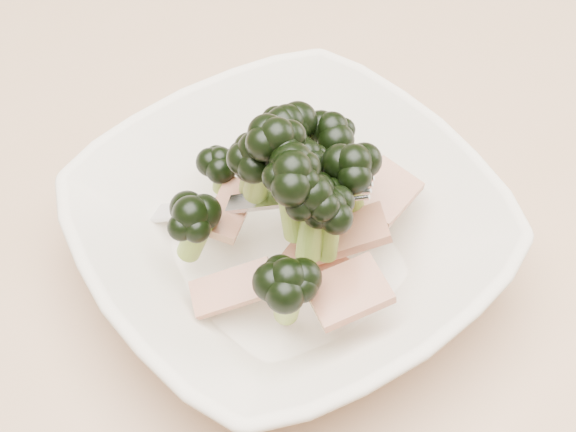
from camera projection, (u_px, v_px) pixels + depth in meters
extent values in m
cube|color=tan|center=(219.00, 283.00, 0.55)|extent=(1.20, 0.80, 0.04)
cylinder|color=tan|center=(409.00, 86.00, 1.22)|extent=(0.06, 0.06, 0.71)
imported|color=beige|center=(288.00, 234.00, 0.51)|extent=(0.26, 0.26, 0.06)
cylinder|color=olive|center=(287.00, 152.00, 0.52)|extent=(0.03, 0.02, 0.04)
ellipsoid|color=black|center=(287.00, 123.00, 0.50)|extent=(0.04, 0.04, 0.03)
cylinder|color=olive|center=(312.00, 225.00, 0.46)|extent=(0.03, 0.02, 0.05)
ellipsoid|color=black|center=(313.00, 194.00, 0.44)|extent=(0.04, 0.04, 0.03)
cylinder|color=olive|center=(329.00, 233.00, 0.47)|extent=(0.02, 0.01, 0.04)
ellipsoid|color=black|center=(331.00, 206.00, 0.45)|extent=(0.03, 0.03, 0.03)
cylinder|color=olive|center=(330.00, 159.00, 0.53)|extent=(0.01, 0.02, 0.05)
ellipsoid|color=black|center=(332.00, 128.00, 0.51)|extent=(0.04, 0.04, 0.03)
cylinder|color=olive|center=(307.00, 173.00, 0.50)|extent=(0.02, 0.01, 0.03)
ellipsoid|color=black|center=(307.00, 154.00, 0.49)|extent=(0.03, 0.03, 0.02)
cylinder|color=olive|center=(194.00, 238.00, 0.50)|extent=(0.02, 0.02, 0.04)
ellipsoid|color=black|center=(191.00, 214.00, 0.48)|extent=(0.04, 0.04, 0.03)
cylinder|color=olive|center=(321.00, 210.00, 0.48)|extent=(0.02, 0.02, 0.03)
ellipsoid|color=black|center=(322.00, 191.00, 0.46)|extent=(0.03, 0.03, 0.02)
cylinder|color=olive|center=(288.00, 305.00, 0.47)|extent=(0.02, 0.03, 0.05)
ellipsoid|color=black|center=(288.00, 278.00, 0.44)|extent=(0.04, 0.04, 0.03)
cylinder|color=olive|center=(292.00, 205.00, 0.46)|extent=(0.02, 0.02, 0.05)
ellipsoid|color=black|center=(292.00, 171.00, 0.44)|extent=(0.04, 0.04, 0.03)
cylinder|color=olive|center=(351.00, 193.00, 0.49)|extent=(0.02, 0.02, 0.05)
ellipsoid|color=black|center=(354.00, 162.00, 0.47)|extent=(0.04, 0.04, 0.03)
cylinder|color=olive|center=(259.00, 179.00, 0.48)|extent=(0.02, 0.03, 0.04)
ellipsoid|color=black|center=(258.00, 151.00, 0.46)|extent=(0.04, 0.04, 0.03)
cylinder|color=olive|center=(277.00, 169.00, 0.47)|extent=(0.02, 0.03, 0.05)
ellipsoid|color=black|center=(277.00, 136.00, 0.45)|extent=(0.04, 0.04, 0.03)
cylinder|color=olive|center=(283.00, 155.00, 0.52)|extent=(0.02, 0.02, 0.05)
ellipsoid|color=black|center=(283.00, 125.00, 0.50)|extent=(0.04, 0.04, 0.03)
cylinder|color=olive|center=(346.00, 189.00, 0.51)|extent=(0.02, 0.02, 0.03)
ellipsoid|color=black|center=(348.00, 167.00, 0.49)|extent=(0.03, 0.03, 0.03)
cylinder|color=olive|center=(250.00, 178.00, 0.50)|extent=(0.01, 0.02, 0.03)
ellipsoid|color=black|center=(249.00, 156.00, 0.49)|extent=(0.03, 0.03, 0.02)
cylinder|color=olive|center=(222.00, 177.00, 0.54)|extent=(0.01, 0.02, 0.03)
ellipsoid|color=black|center=(220.00, 159.00, 0.52)|extent=(0.03, 0.03, 0.02)
cube|color=maroon|center=(348.00, 292.00, 0.46)|extent=(0.05, 0.04, 0.01)
cube|color=maroon|center=(230.00, 209.00, 0.51)|extent=(0.05, 0.05, 0.01)
cube|color=maroon|center=(324.00, 267.00, 0.50)|extent=(0.04, 0.06, 0.01)
cube|color=maroon|center=(386.00, 191.00, 0.51)|extent=(0.05, 0.04, 0.02)
cube|color=maroon|center=(233.00, 288.00, 0.49)|extent=(0.06, 0.04, 0.03)
cube|color=maroon|center=(344.00, 234.00, 0.49)|extent=(0.06, 0.05, 0.02)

